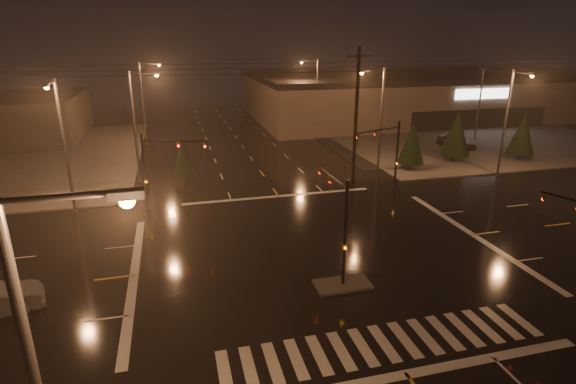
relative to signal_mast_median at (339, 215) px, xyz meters
name	(u,v)px	position (x,y,z in m)	size (l,w,h in m)	color
ground	(319,253)	(0.00, 3.07, -3.75)	(140.00, 140.00, 0.00)	black
sidewalk_ne	(456,134)	(30.00, 33.07, -3.69)	(36.00, 36.00, 0.12)	#43403B
median_island	(343,284)	(0.00, -0.93, -3.68)	(3.00, 1.60, 0.15)	#43403B
crosswalk	(384,343)	(0.00, -5.93, -3.75)	(15.00, 2.60, 0.01)	beige
stop_bar_near	(407,374)	(0.00, -7.93, -3.75)	(16.00, 0.50, 0.01)	beige
stop_bar_far	(278,196)	(0.00, 14.07, -3.75)	(16.00, 0.50, 0.01)	beige
parking_lot	(497,135)	(35.00, 31.07, -3.71)	(50.00, 24.00, 0.08)	black
retail_building	(429,93)	(35.00, 49.06, 0.09)	(60.20, 28.30, 7.20)	brown
signal_mast_median	(339,215)	(0.00, 0.00, 0.00)	(0.25, 4.59, 6.00)	black
signal_mast_ne	(389,148)	(9.50, 13.21, 0.04)	(4.84, 1.86, 6.00)	black
signal_mast_nw	(158,163)	(-9.50, 13.21, 0.04)	(4.84, 1.86, 6.00)	black
streetlight_0	(50,375)	(-11.18, -11.93, 2.05)	(2.77, 0.32, 10.00)	#38383A
streetlight_1	(137,120)	(-11.18, 21.07, 2.05)	(2.77, 0.32, 10.00)	#38383A
streetlight_2	(145,98)	(-11.18, 37.07, 2.05)	(2.77, 0.32, 10.00)	#38383A
streetlight_3	(379,113)	(11.18, 19.07, 2.05)	(2.77, 0.32, 10.00)	#38383A
streetlight_4	(315,91)	(11.18, 39.07, 2.05)	(2.77, 0.32, 10.00)	#38383A
streetlight_5	(62,138)	(-16.00, 14.26, 2.05)	(0.32, 2.77, 10.00)	#38383A
streetlight_6	(509,117)	(22.00, 14.26, 2.05)	(0.32, 2.77, 10.00)	#38383A
utility_pole_1	(356,114)	(8.00, 17.07, 2.38)	(2.20, 0.32, 12.00)	black
conifer_0	(412,143)	(14.93, 18.77, -0.99)	(2.64, 2.64, 4.82)	black
conifer_1	(457,133)	(21.12, 20.51, -0.67)	(3.05, 3.05, 5.47)	black
conifer_2	(522,134)	(28.27, 19.08, -0.85)	(2.82, 2.82, 5.11)	black
conifer_3	(183,158)	(-7.49, 20.00, -1.44)	(2.07, 2.07, 3.94)	black
car_parked	(457,142)	(24.93, 25.66, -2.92)	(1.96, 4.86, 1.66)	black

